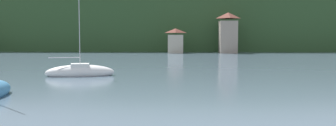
# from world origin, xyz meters

# --- Properties ---
(wooded_hillside) EXTENTS (352.00, 60.18, 40.09)m
(wooded_hillside) POSITION_xyz_m (7.62, 141.77, 6.20)
(wooded_hillside) COLOR #2D4C28
(wooded_hillside) RESTS_ON ground_plane
(shore_building_westcentral) EXTENTS (4.09, 3.46, 6.37)m
(shore_building_westcentral) POSITION_xyz_m (0.00, 100.30, 3.09)
(shore_building_westcentral) COLOR #BCB29E
(shore_building_westcentral) RESTS_ON ground_plane
(shore_building_central) EXTENTS (4.59, 5.07, 10.47)m
(shore_building_central) POSITION_xyz_m (13.56, 101.07, 5.08)
(shore_building_central) COLOR gray
(shore_building_central) RESTS_ON ground_plane
(sailboat_far_6) EXTENTS (7.50, 3.73, 10.98)m
(sailboat_far_6) POSITION_xyz_m (-9.70, 44.89, 0.43)
(sailboat_far_6) COLOR white
(sailboat_far_6) RESTS_ON ground_plane
(mooring_buoy_near) EXTENTS (0.44, 0.44, 0.44)m
(mooring_buoy_near) POSITION_xyz_m (-12.12, 53.22, 0.00)
(mooring_buoy_near) COLOR yellow
(mooring_buoy_near) RESTS_ON ground_plane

